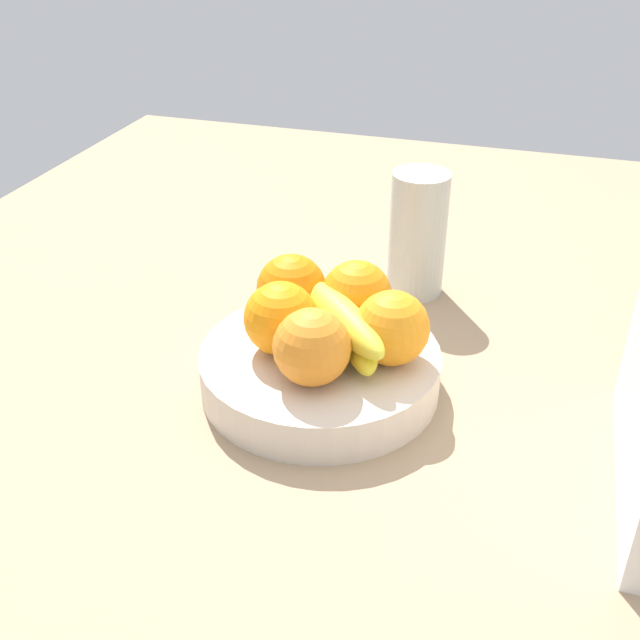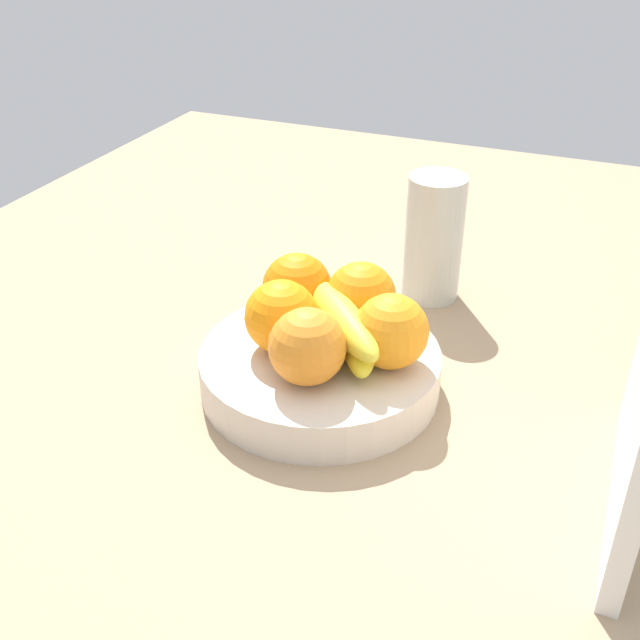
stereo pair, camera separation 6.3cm
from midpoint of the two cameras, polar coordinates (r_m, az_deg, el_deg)
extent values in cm
cube|color=#A08565|center=(86.78, -1.77, -6.20)|extent=(180.00, 140.00, 3.00)
cylinder|color=beige|center=(85.41, -2.12, -3.70)|extent=(26.36, 26.36, 4.70)
sphere|color=orange|center=(82.17, -5.21, -0.09)|extent=(7.98, 7.98, 7.98)
sphere|color=orange|center=(77.63, -3.09, -2.03)|extent=(7.98, 7.98, 7.98)
sphere|color=orange|center=(80.66, 3.09, -0.64)|extent=(7.98, 7.98, 7.98)
sphere|color=orange|center=(86.54, 0.62, 1.77)|extent=(7.98, 7.98, 7.98)
sphere|color=orange|center=(88.14, -4.17, 2.26)|extent=(7.98, 7.98, 7.98)
ellipsoid|color=yellow|center=(84.18, 0.64, -0.71)|extent=(17.25, 10.14, 4.00)
ellipsoid|color=yellow|center=(82.00, -0.62, 0.15)|extent=(15.07, 14.62, 4.00)
cylinder|color=beige|center=(102.35, 5.44, 6.27)|extent=(7.51, 7.51, 16.74)
camera|label=1|loc=(0.03, -92.20, -1.32)|focal=43.52mm
camera|label=2|loc=(0.03, 87.80, 1.32)|focal=43.52mm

